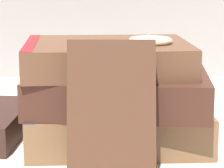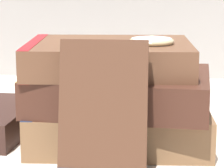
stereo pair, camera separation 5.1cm
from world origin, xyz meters
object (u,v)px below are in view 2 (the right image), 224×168
(book_flat_top, at_px, (104,57))
(book_leaning_front, at_px, (103,116))
(book_flat_middle, at_px, (116,90))
(reading_glasses, at_px, (85,111))
(pocket_watch, at_px, (152,41))
(book_flat_bottom, at_px, (115,123))

(book_flat_top, xyz_separation_m, book_leaning_front, (0.01, -0.10, -0.04))
(book_flat_middle, relative_size, reading_glasses, 1.84)
(book_flat_middle, distance_m, reading_glasses, 0.15)
(book_flat_top, bearing_deg, reading_glasses, 103.97)
(pocket_watch, bearing_deg, book_flat_bottom, 161.25)
(book_leaning_front, bearing_deg, book_flat_top, 94.99)
(pocket_watch, bearing_deg, book_leaning_front, -114.61)
(book_flat_bottom, bearing_deg, book_flat_top, -155.99)
(book_flat_bottom, relative_size, reading_glasses, 1.84)
(book_flat_top, bearing_deg, book_flat_middle, -18.26)
(book_leaning_front, bearing_deg, reading_glasses, 102.01)
(pocket_watch, relative_size, reading_glasses, 0.46)
(book_flat_top, height_order, pocket_watch, pocket_watch)
(book_flat_top, height_order, reading_glasses, book_flat_top)
(book_leaning_front, bearing_deg, book_flat_bottom, 88.82)
(book_flat_bottom, xyz_separation_m, book_flat_top, (-0.01, -0.01, 0.08))
(book_flat_middle, distance_m, book_leaning_front, 0.10)
(reading_glasses, bearing_deg, pocket_watch, -59.09)
(book_flat_bottom, xyz_separation_m, reading_glasses, (-0.05, 0.12, -0.02))
(book_flat_bottom, height_order, book_flat_middle, book_flat_middle)
(book_flat_middle, distance_m, book_flat_top, 0.04)
(book_flat_middle, xyz_separation_m, book_leaning_front, (-0.00, -0.10, -0.00))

